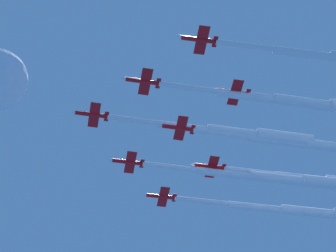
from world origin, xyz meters
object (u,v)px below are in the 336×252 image
(jet_port_outer, at_px, (314,212))
(jet_lead, at_px, (237,133))
(jet_starboard_inner, at_px, (282,179))
(jet_port_inner, at_px, (308,103))

(jet_port_outer, bearing_deg, jet_lead, -117.22)
(jet_lead, bearing_deg, jet_starboard_inner, 60.44)
(jet_lead, height_order, jet_starboard_inner, jet_lead)
(jet_lead, bearing_deg, jet_port_outer, 62.78)
(jet_port_inner, bearing_deg, jet_lead, 156.55)
(jet_lead, distance_m, jet_port_inner, 21.08)
(jet_starboard_inner, xyz_separation_m, jet_port_outer, (8.31, 18.06, 1.81))
(jet_starboard_inner, bearing_deg, jet_port_inner, -71.93)
(jet_port_inner, relative_size, jet_starboard_inner, 0.98)
(jet_port_outer, bearing_deg, jet_port_inner, -89.40)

